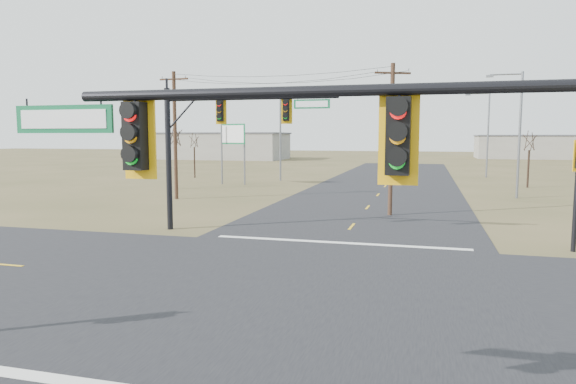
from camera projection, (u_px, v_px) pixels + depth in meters
The scene contains 17 objects.
ground at pixel (301, 289), 16.88m from camera, with size 320.00×320.00×0.00m, color brown.
road_ew at pixel (301, 289), 16.87m from camera, with size 160.00×14.00×0.02m, color black.
road_ns at pixel (301, 288), 16.87m from camera, with size 14.00×160.00×0.02m, color black.
stop_bar_far at pixel (338, 243), 24.07m from camera, with size 12.00×0.40×0.01m, color silver.
mast_arm_near at pixel (396, 169), 6.99m from camera, with size 10.32×0.42×6.23m.
mast_arm_far at pixel (218, 128), 26.40m from camera, with size 9.28×0.54×7.52m.
utility_pole_near at pixel (391, 137), 32.03m from camera, with size 2.16×1.07×9.48m.
utility_pole_far at pixel (175, 134), 40.53m from camera, with size 2.46×0.29×10.04m.
highway_sign at pixel (233, 142), 52.95m from camera, with size 3.13×1.34×6.27m.
streetlight_a at pixel (517, 128), 40.99m from camera, with size 2.82×0.34×10.10m.
streetlight_b at pixel (486, 130), 62.08m from camera, with size 2.89×0.40×10.31m.
streetlight_c at pixel (282, 131), 57.28m from camera, with size 2.79×0.32×10.00m.
bare_tree_a at pixel (175, 135), 48.36m from camera, with size 2.97×2.97×6.44m.
bare_tree_b at pixel (194, 140), 61.53m from camera, with size 2.67×2.67×5.65m.
bare_tree_c at pixel (530, 140), 49.60m from camera, with size 3.26×3.26×5.85m.
warehouse_left at pixel (221, 146), 113.31m from camera, with size 28.00×14.00×5.50m, color gray.
warehouse_mid at pixel (523, 147), 115.74m from camera, with size 20.00×12.00×5.00m, color gray.
Camera 1 is at (3.87, -15.97, 5.00)m, focal length 32.00 mm.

